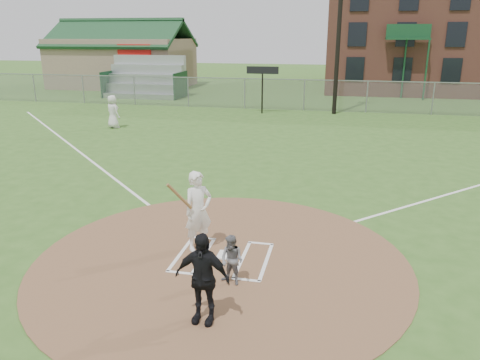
% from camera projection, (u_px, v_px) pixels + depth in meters
% --- Properties ---
extents(ground, '(140.00, 140.00, 0.00)m').
position_uv_depth(ground, '(221.00, 261.00, 10.54)').
color(ground, '#345D20').
rests_on(ground, ground).
extents(dirt_circle, '(8.40, 8.40, 0.02)m').
position_uv_depth(dirt_circle, '(221.00, 261.00, 10.53)').
color(dirt_circle, brown).
rests_on(dirt_circle, ground).
extents(home_plate, '(0.43, 0.43, 0.03)m').
position_uv_depth(home_plate, '(227.00, 255.00, 10.74)').
color(home_plate, white).
rests_on(home_plate, dirt_circle).
extents(foul_line_third, '(17.04, 17.04, 0.01)m').
position_uv_depth(foul_line_third, '(75.00, 149.00, 20.74)').
color(foul_line_third, white).
rests_on(foul_line_third, ground).
extents(catcher, '(0.62, 0.55, 1.05)m').
position_uv_depth(catcher, '(232.00, 260.00, 9.40)').
color(catcher, slate).
rests_on(catcher, dirt_circle).
extents(umpire, '(1.01, 0.47, 1.69)m').
position_uv_depth(umpire, '(202.00, 278.00, 8.08)').
color(umpire, black).
rests_on(umpire, dirt_circle).
extents(ondeck_player, '(1.02, 0.91, 1.76)m').
position_uv_depth(ondeck_player, '(113.00, 112.00, 25.05)').
color(ondeck_player, silver).
rests_on(ondeck_player, ground).
extents(batters_boxes, '(2.08, 1.88, 0.01)m').
position_uv_depth(batters_boxes, '(223.00, 257.00, 10.67)').
color(batters_boxes, white).
rests_on(batters_boxes, dirt_circle).
extents(batter_at_plate, '(0.95, 1.04, 1.90)m').
position_uv_depth(batter_at_plate, '(198.00, 211.00, 10.81)').
color(batter_at_plate, white).
rests_on(batter_at_plate, dirt_circle).
extents(outfield_fence, '(56.08, 0.08, 2.03)m').
position_uv_depth(outfield_fence, '(304.00, 95.00, 30.74)').
color(outfield_fence, slate).
rests_on(outfield_fence, ground).
extents(bleachers, '(6.08, 3.20, 3.20)m').
position_uv_depth(bleachers, '(145.00, 77.00, 37.10)').
color(bleachers, '#B7BABF').
rests_on(bleachers, ground).
extents(clubhouse, '(12.20, 8.71, 6.23)m').
position_uv_depth(clubhouse, '(123.00, 61.00, 44.20)').
color(clubhouse, gray).
rests_on(clubhouse, ground).
extents(light_pole, '(1.20, 0.30, 12.22)m').
position_uv_depth(light_pole, '(341.00, 3.00, 27.72)').
color(light_pole, black).
rests_on(light_pole, ground).
extents(scoreboard_sign, '(2.00, 0.10, 2.93)m').
position_uv_depth(scoreboard_sign, '(262.00, 75.00, 29.15)').
color(scoreboard_sign, black).
rests_on(scoreboard_sign, ground).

